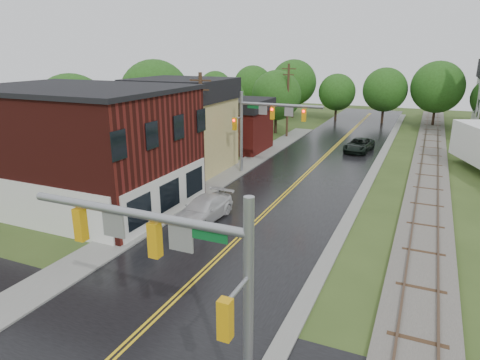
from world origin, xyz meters
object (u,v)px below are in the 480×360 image
Objects in this scene: tree_left_b at (156,97)px; utility_pole_c at (288,100)px; traffic_signal_near at (178,262)px; tree_left_a at (73,114)px; brick_building at (82,147)px; tree_left_c at (222,102)px; traffic_signal_far at (264,119)px; tree_left_e at (277,97)px; pickup_white at (204,210)px; suv_dark at (359,145)px; utility_pole_b at (202,128)px.

utility_pole_c is at bearing 47.61° from tree_left_b.
tree_left_a is at bearing 139.53° from traffic_signal_near.
brick_building is 1.65× the size of tree_left_a.
brick_building is at bearing 140.83° from traffic_signal_near.
tree_left_a is at bearing -120.55° from utility_pole_c.
tree_left_c is at bearing -149.80° from utility_pole_c.
tree_left_e is at bearing 105.89° from traffic_signal_far.
tree_left_e is at bearing 65.38° from tree_left_a.
tree_left_c is 26.87m from pickup_white.
traffic_signal_far is 0.82× the size of utility_pole_c.
traffic_signal_far reaches higher than suv_dark.
suv_dark is at bearing 37.77° from tree_left_a.
brick_building is at bearing -101.09° from utility_pole_c.
brick_building is 29.56m from utility_pole_c.
pickup_white is at bearing -48.20° from tree_left_b.
utility_pole_b is 23.99m from tree_left_e.
suv_dark is at bearing -1.47° from tree_left_c.
brick_building reaches higher than traffic_signal_far.
utility_pole_b is 14.87m from tree_left_b.
brick_building is 1.59× the size of utility_pole_b.
traffic_signal_near is 30.66m from tree_left_a.
utility_pole_b reaches higher than tree_left_e.
pickup_white is at bearing -79.47° from tree_left_e.
tree_left_b reaches higher than tree_left_e.
brick_building reaches higher than tree_left_e.
tree_left_b is (-21.32, 29.90, 0.75)m from traffic_signal_near.
traffic_signal_near is 0.76× the size of tree_left_b.
pickup_white is at bearing 116.27° from traffic_signal_near.
suv_dark is (9.64, 17.47, -4.00)m from utility_pole_b.
traffic_signal_far is at bearing -78.91° from utility_pole_c.
utility_pole_b is at bearing 117.19° from traffic_signal_near.
tree_left_b is at bearing 135.06° from pickup_white.
pickup_white is (9.28, 0.52, -3.40)m from brick_building.
traffic_signal_near is at bearing -40.47° from tree_left_a.
traffic_signal_near is at bearing -76.26° from utility_pole_c.
tree_left_a is 1.06× the size of tree_left_e.
utility_pole_b reaches higher than traffic_signal_near.
tree_left_b is at bearing 161.19° from traffic_signal_far.
suv_dark is (-0.64, 37.47, -4.25)m from traffic_signal_near.
brick_building reaches higher than pickup_white.
brick_building is 17.80m from tree_left_b.
pickup_white is (14.65, -16.38, -4.97)m from tree_left_b.
tree_left_b reaches higher than suv_dark.
tree_left_c is at bearing 63.44° from tree_left_b.
tree_left_c reaches higher than traffic_signal_near.
brick_building is 9.90m from pickup_white.
utility_pole_c reaches higher than tree_left_a.
traffic_signal_far is 14.61m from suv_dark.
suv_dark is at bearing 20.11° from tree_left_b.
utility_pole_b is at bearing 0.45° from tree_left_a.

